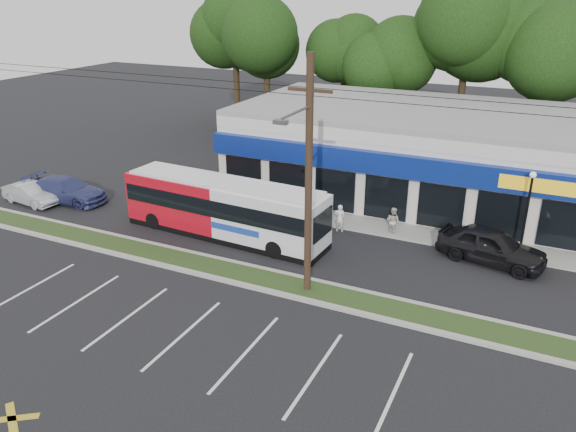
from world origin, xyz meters
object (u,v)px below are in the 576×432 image
(car_dark, at_px, (492,246))
(car_silver, at_px, (31,194))
(metrobus, at_px, (224,207))
(pedestrian_b, at_px, (393,221))
(utility_pole, at_px, (304,171))
(lamp_post, at_px, (528,204))
(pedestrian_a, at_px, (340,218))
(car_blue, at_px, (66,190))

(car_dark, relative_size, car_silver, 1.30)
(metrobus, bearing_deg, pedestrian_b, 29.84)
(utility_pole, bearing_deg, metrobus, 149.58)
(utility_pole, distance_m, car_silver, 19.91)
(lamp_post, relative_size, pedestrian_a, 2.78)
(pedestrian_a, bearing_deg, car_dark, 165.17)
(lamp_post, bearing_deg, utility_pole, -136.05)
(utility_pole, bearing_deg, car_dark, 42.45)
(car_dark, height_order, car_blue, car_dark)
(lamp_post, bearing_deg, car_dark, -128.84)
(car_silver, xyz_separation_m, car_blue, (1.67, 1.21, 0.12))
(utility_pole, height_order, pedestrian_a, utility_pole)
(metrobus, height_order, car_blue, metrobus)
(metrobus, bearing_deg, pedestrian_a, 33.57)
(pedestrian_a, bearing_deg, car_silver, 0.25)
(metrobus, relative_size, car_silver, 2.96)
(car_dark, distance_m, car_silver, 26.37)
(car_dark, bearing_deg, pedestrian_b, 88.32)
(car_dark, relative_size, pedestrian_a, 3.27)
(utility_pole, distance_m, metrobus, 8.02)
(car_dark, bearing_deg, car_silver, 110.04)
(car_silver, bearing_deg, pedestrian_b, -71.15)
(lamp_post, xyz_separation_m, pedestrian_b, (-6.35, -0.30, -1.92))
(car_blue, bearing_deg, lamp_post, -85.67)
(car_silver, relative_size, car_blue, 0.74)
(metrobus, relative_size, pedestrian_b, 7.65)
(car_silver, bearing_deg, utility_pole, -92.21)
(lamp_post, distance_m, car_blue, 26.05)
(car_dark, bearing_deg, pedestrian_a, 99.36)
(metrobus, distance_m, pedestrian_a, 6.16)
(pedestrian_b, bearing_deg, pedestrian_a, 31.79)
(car_dark, bearing_deg, car_blue, 107.80)
(utility_pole, height_order, lamp_post, utility_pole)
(metrobus, xyz_separation_m, car_silver, (-13.07, -1.00, -0.98))
(lamp_post, bearing_deg, car_silver, -169.02)
(utility_pole, xyz_separation_m, pedestrian_a, (-0.83, 6.68, -4.65))
(car_blue, distance_m, pedestrian_b, 19.68)
(lamp_post, xyz_separation_m, car_dark, (-1.23, -1.53, -1.82))
(utility_pole, bearing_deg, car_blue, 167.79)
(lamp_post, xyz_separation_m, metrobus, (-14.25, -4.30, -1.06))
(metrobus, distance_m, car_blue, 11.44)
(lamp_post, xyz_separation_m, car_silver, (-27.33, -5.30, -2.04))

